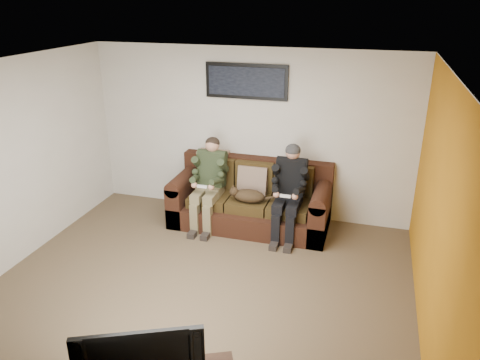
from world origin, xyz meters
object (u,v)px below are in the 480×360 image
(person_left, at_px, (209,178))
(framed_poster, at_px, (246,81))
(person_right, at_px, (289,186))
(television, at_px, (140,354))
(cat, at_px, (248,195))
(sofa, at_px, (252,201))

(person_left, relative_size, framed_poster, 1.06)
(framed_poster, bearing_deg, person_right, -35.70)
(framed_poster, height_order, television, framed_poster)
(cat, bearing_deg, television, -88.16)
(cat, bearing_deg, person_left, 172.97)
(sofa, distance_m, cat, 0.34)
(person_right, bearing_deg, television, -97.64)
(cat, xyz_separation_m, television, (0.11, -3.51, 0.17))
(television, bearing_deg, cat, 67.07)
(sofa, distance_m, television, 3.80)
(person_left, bearing_deg, cat, -7.03)
(person_right, xyz_separation_m, television, (-0.48, -3.59, -0.01))
(cat, distance_m, framed_poster, 1.68)
(cat, relative_size, framed_poster, 0.53)
(sofa, xyz_separation_m, person_right, (0.61, -0.20, 0.39))
(cat, bearing_deg, sofa, 92.47)
(television, bearing_deg, framed_poster, 69.69)
(framed_poster, xyz_separation_m, television, (0.32, -4.17, -1.36))
(sofa, height_order, person_right, person_right)
(sofa, relative_size, cat, 3.56)
(person_left, distance_m, person_right, 1.21)
(person_left, relative_size, cat, 2.01)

